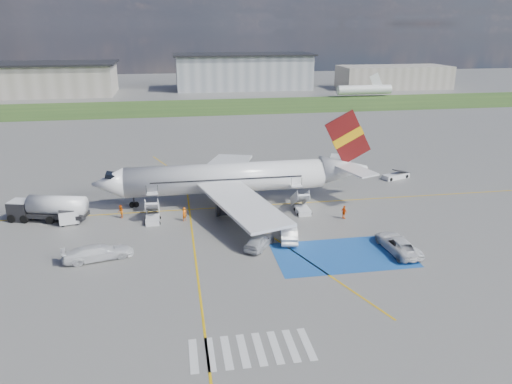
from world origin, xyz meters
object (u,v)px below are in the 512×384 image
airliner (237,177)px  belt_loader (396,176)px  car_silver_a (259,241)px  car_silver_b (288,233)px  van_white_a (398,242)px  fuel_tanker (49,210)px  van_white_b (98,250)px  gpu_cart (69,218)px

airliner → belt_loader: size_ratio=7.61×
airliner → car_silver_a: size_ratio=7.99×
car_silver_b → airliner: bearing=-64.8°
car_silver_b → van_white_a: size_ratio=0.95×
airliner → car_silver_b: size_ratio=7.21×
fuel_tanker → van_white_b: bearing=-43.1°
car_silver_b → car_silver_a: bearing=31.6°
belt_loader → van_white_a: bearing=-134.0°
belt_loader → car_silver_b: bearing=-157.3°
fuel_tanker → car_silver_b: (27.14, -10.49, -0.50)m
gpu_cart → belt_loader: 47.49m
gpu_cart → car_silver_a: 23.43m
gpu_cart → fuel_tanker: bearing=135.4°
belt_loader → van_white_a: 26.67m
car_silver_a → car_silver_b: car_silver_b is taller
fuel_tanker → van_white_a: 40.66m
car_silver_b → van_white_a: bearing=166.2°
van_white_a → van_white_b: 30.80m
belt_loader → car_silver_b: size_ratio=0.95×
fuel_tanker → van_white_b: fuel_tanker is taller
van_white_a → fuel_tanker: bearing=-24.7°
airliner → belt_loader: 26.43m
fuel_tanker → car_silver_b: fuel_tanker is taller
fuel_tanker → van_white_a: size_ratio=1.79×
car_silver_a → van_white_b: 16.49m
belt_loader → airliner: bearing=174.3°
airliner → car_silver_b: bearing=-74.0°
van_white_a → van_white_b: van_white_b is taller
gpu_cart → airliner: bearing=0.6°
airliner → van_white_b: 22.04m
gpu_cart → van_white_b: van_white_b is taller
car_silver_a → van_white_a: van_white_a is taller
fuel_tanker → van_white_a: (37.78, -15.03, -0.33)m
gpu_cart → car_silver_a: size_ratio=0.53×
airliner → fuel_tanker: 23.58m
gpu_cart → van_white_b: (4.57, -10.22, 0.18)m
airliner → belt_loader: (25.48, 6.34, -3.04)m
airliner → car_silver_a: 15.08m
gpu_cart → car_silver_b: (24.57, -8.83, 0.01)m
fuel_tanker → car_silver_b: size_ratio=1.89×
car_silver_a → car_silver_b: 3.79m
fuel_tanker → car_silver_a: bearing=-11.0°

